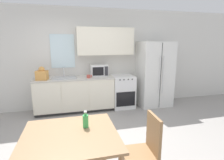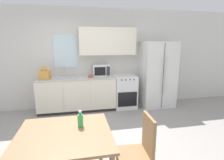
# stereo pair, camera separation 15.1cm
# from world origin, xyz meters

# --- Properties ---
(ground_plane) EXTENTS (12.00, 12.00, 0.00)m
(ground_plane) POSITION_xyz_m (0.00, 0.00, 0.00)
(ground_plane) COLOR gray
(wall_back) EXTENTS (12.00, 0.38, 2.70)m
(wall_back) POSITION_xyz_m (0.08, 2.00, 1.42)
(wall_back) COLOR silver
(wall_back) RESTS_ON ground_plane
(kitchen_counter) EXTENTS (2.02, 0.61, 0.90)m
(kitchen_counter) POSITION_xyz_m (-0.28, 1.70, 0.46)
(kitchen_counter) COLOR #333333
(kitchen_counter) RESTS_ON ground_plane
(oven_range) EXTENTS (0.60, 0.61, 0.90)m
(oven_range) POSITION_xyz_m (1.03, 1.70, 0.45)
(oven_range) COLOR white
(oven_range) RESTS_ON ground_plane
(refrigerator) EXTENTS (0.90, 0.74, 1.82)m
(refrigerator) POSITION_xyz_m (1.96, 1.65, 0.91)
(refrigerator) COLOR silver
(refrigerator) RESTS_ON ground_plane
(kitchen_sink) EXTENTS (0.62, 0.40, 0.26)m
(kitchen_sink) POSITION_xyz_m (-0.54, 1.71, 0.92)
(kitchen_sink) COLOR #B7BABC
(kitchen_sink) RESTS_ON kitchen_counter
(microwave) EXTENTS (0.45, 0.33, 0.30)m
(microwave) POSITION_xyz_m (0.39, 1.80, 1.05)
(microwave) COLOR silver
(microwave) RESTS_ON kitchen_counter
(coffee_mug) EXTENTS (0.13, 0.10, 0.08)m
(coffee_mug) POSITION_xyz_m (0.08, 1.58, 0.94)
(coffee_mug) COLOR #BF4C3F
(coffee_mug) RESTS_ON kitchen_counter
(grocery_bag_0) EXTENTS (0.30, 0.26, 0.33)m
(grocery_bag_0) POSITION_xyz_m (-1.05, 1.62, 1.04)
(grocery_bag_0) COLOR #DB994C
(grocery_bag_0) RESTS_ON kitchen_counter
(dining_table) EXTENTS (1.05, 0.96, 0.78)m
(dining_table) POSITION_xyz_m (-0.44, -0.99, 0.67)
(dining_table) COLOR #997551
(dining_table) RESTS_ON ground_plane
(dining_chair_side) EXTENTS (0.42, 0.42, 0.93)m
(dining_chair_side) POSITION_xyz_m (0.47, -1.06, 0.54)
(dining_chair_side) COLOR #997047
(dining_chair_side) RESTS_ON ground_plane
(drink_bottle) EXTENTS (0.07, 0.07, 0.20)m
(drink_bottle) POSITION_xyz_m (-0.25, -0.86, 0.86)
(drink_bottle) COLOR #3FB259
(drink_bottle) RESTS_ON dining_table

